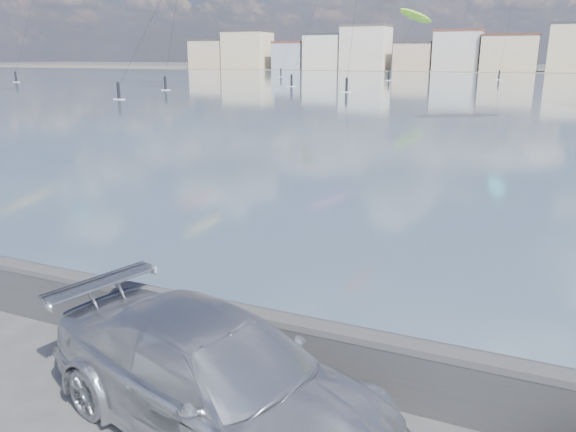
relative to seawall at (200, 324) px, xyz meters
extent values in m
cube|color=#3C4D64|center=(0.00, 88.80, -0.58)|extent=(500.00, 177.00, 0.00)
cube|color=#4C473D|center=(0.00, 197.30, -0.57)|extent=(500.00, 60.00, 0.00)
cube|color=#28282B|center=(0.00, 0.00, -0.13)|extent=(400.00, 0.35, 0.90)
cylinder|color=#28282B|center=(0.00, 0.00, 0.32)|extent=(400.00, 0.36, 0.36)
cube|color=#CCB293|center=(-112.00, 183.30, 4.42)|extent=(14.00, 11.00, 10.00)
cube|color=#383330|center=(-112.00, 183.30, 9.72)|extent=(14.28, 11.22, 0.60)
cube|color=beige|center=(-96.50, 183.30, 5.92)|extent=(16.00, 12.00, 13.00)
cube|color=#383330|center=(-96.50, 183.30, 12.72)|extent=(16.32, 12.24, 0.60)
cube|color=#9EA8B7|center=(-79.00, 183.30, 3.92)|extent=(11.00, 10.00, 9.00)
cube|color=brown|center=(-79.00, 183.30, 8.72)|extent=(11.22, 10.20, 0.60)
cube|color=beige|center=(-66.00, 183.30, 5.17)|extent=(13.00, 11.00, 11.50)
cube|color=#2D2D33|center=(-66.00, 183.30, 11.22)|extent=(13.26, 11.22, 0.60)
cube|color=beige|center=(-51.50, 183.30, 6.42)|extent=(15.00, 12.00, 14.00)
cube|color=#4C423D|center=(-51.50, 183.30, 13.72)|extent=(15.30, 12.24, 0.60)
cube|color=#CCB293|center=(-35.00, 183.30, 3.67)|extent=(12.00, 10.00, 8.50)
cube|color=#383330|center=(-35.00, 183.30, 8.22)|extent=(12.24, 10.20, 0.60)
cube|color=beige|center=(-21.50, 183.30, 5.42)|extent=(14.00, 11.00, 12.00)
cube|color=brown|center=(-21.50, 183.30, 11.72)|extent=(14.28, 11.22, 0.60)
cube|color=beige|center=(-6.00, 183.30, 4.67)|extent=(16.00, 13.00, 10.50)
cube|color=#562D23|center=(-6.00, 183.30, 10.22)|extent=(16.32, 13.26, 0.60)
cube|color=beige|center=(11.00, 183.30, 6.17)|extent=(13.00, 10.00, 13.50)
cube|color=#2D2D33|center=(11.00, 183.30, 13.22)|extent=(13.26, 10.20, 0.60)
imported|color=silver|center=(1.25, -1.53, 0.20)|extent=(5.77, 3.50, 1.57)
cube|color=white|center=(-85.49, 70.51, -0.53)|extent=(1.40, 0.42, 0.08)
cylinder|color=black|center=(-85.49, 70.51, 0.37)|extent=(0.36, 0.36, 1.70)
sphere|color=black|center=(-85.49, 70.51, 1.27)|extent=(0.28, 0.28, 0.28)
cylinder|color=black|center=(-86.65, 77.72, 14.52)|extent=(2.37, 14.45, 27.62)
cube|color=white|center=(-32.37, 77.49, -0.53)|extent=(1.40, 0.42, 0.08)
cylinder|color=black|center=(-32.37, 77.49, 0.37)|extent=(0.36, 0.36, 1.70)
sphere|color=black|center=(-32.37, 77.49, 1.27)|extent=(0.28, 0.28, 0.28)
cylinder|color=black|center=(-31.21, 83.63, 10.84)|extent=(2.35, 12.30, 20.25)
cube|color=white|center=(-39.20, 44.34, -0.53)|extent=(1.40, 0.42, 0.08)
cylinder|color=black|center=(-39.20, 44.34, 0.37)|extent=(0.36, 0.36, 1.70)
sphere|color=black|center=(-39.20, 44.34, 1.27)|extent=(0.28, 0.28, 0.28)
cylinder|color=black|center=(-39.05, 52.16, 9.70)|extent=(0.32, 15.66, 17.99)
cube|color=white|center=(-19.74, 67.28, -0.53)|extent=(1.40, 0.42, 0.08)
cylinder|color=black|center=(-19.74, 67.28, 0.37)|extent=(0.36, 0.36, 1.70)
sphere|color=black|center=(-19.74, 67.28, 1.27)|extent=(0.28, 0.28, 0.28)
ellipsoid|color=#8CD826|center=(-20.89, 114.62, 11.99)|extent=(7.19, 10.29, 3.83)
cube|color=white|center=(-23.58, 105.44, -0.53)|extent=(1.40, 0.42, 0.08)
cylinder|color=black|center=(-23.58, 105.44, 0.37)|extent=(0.36, 0.36, 1.70)
sphere|color=black|center=(-23.58, 105.44, 1.27)|extent=(0.28, 0.28, 0.28)
cylinder|color=black|center=(-22.23, 110.03, 6.35)|extent=(2.72, 9.21, 11.29)
cube|color=white|center=(-3.92, 118.16, -0.53)|extent=(1.40, 0.42, 0.08)
cylinder|color=black|center=(-3.92, 118.16, 0.37)|extent=(0.36, 0.36, 1.70)
sphere|color=black|center=(-3.92, 118.16, 1.27)|extent=(0.28, 0.28, 0.28)
cylinder|color=black|center=(-3.47, 125.18, 12.78)|extent=(0.93, 14.07, 24.13)
cube|color=white|center=(-44.94, 61.08, -0.53)|extent=(1.40, 0.42, 0.08)
cylinder|color=black|center=(-44.94, 61.08, 0.37)|extent=(0.36, 0.36, 1.70)
sphere|color=black|center=(-44.94, 61.08, 1.27)|extent=(0.28, 0.28, 0.28)
cylinder|color=black|center=(-46.78, 66.80, 9.78)|extent=(3.72, 11.47, 18.14)
cube|color=white|center=(-51.44, 114.80, -0.53)|extent=(1.40, 0.42, 0.08)
cylinder|color=black|center=(-51.44, 114.80, 0.37)|extent=(0.36, 0.36, 1.70)
sphere|color=black|center=(-51.44, 114.80, 1.27)|extent=(0.28, 0.28, 0.28)
cylinder|color=black|center=(-50.75, 121.24, 10.40)|extent=(1.40, 12.90, 19.38)
camera|label=1|loc=(4.72, -7.05, 4.24)|focal=35.00mm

